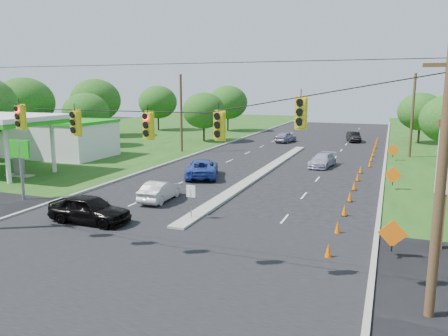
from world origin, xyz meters
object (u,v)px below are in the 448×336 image
at_px(gas_station, 46,135).
at_px(blue_pickup, 202,168).
at_px(black_sedan, 90,209).
at_px(white_sedan, 160,191).

relative_size(gas_station, blue_pickup, 3.56).
xyz_separation_m(black_sedan, blue_pickup, (0.71, 14.00, -0.04)).
bearing_deg(gas_station, blue_pickup, -8.32).
bearing_deg(blue_pickup, black_sedan, 67.02).
height_order(black_sedan, white_sedan, black_sedan).
height_order(gas_station, black_sedan, gas_station).
distance_m(black_sedan, blue_pickup, 14.02).
bearing_deg(gas_station, white_sedan, -29.01).
bearing_deg(blue_pickup, white_sedan, 73.67).
relative_size(white_sedan, blue_pickup, 0.74).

